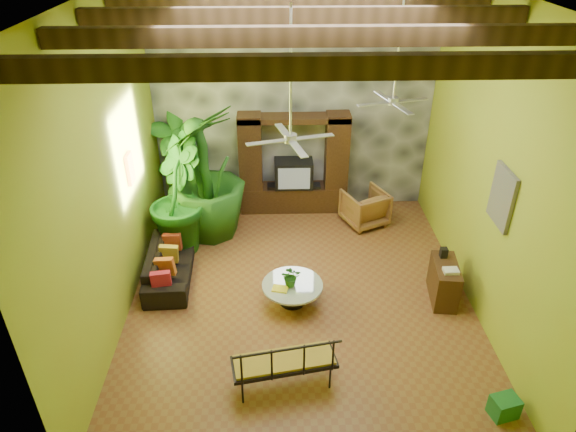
{
  "coord_description": "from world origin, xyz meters",
  "views": [
    {
      "loc": [
        -0.45,
        -7.21,
        5.98
      ],
      "look_at": [
        -0.22,
        0.2,
        1.55
      ],
      "focal_mm": 32.0,
      "sensor_mm": 36.0,
      "label": 1
    }
  ],
  "objects_px": {
    "tall_plant_a": "(181,163)",
    "iron_bench": "(284,362)",
    "coffee_table": "(292,291)",
    "side_console": "(444,282)",
    "ceiling_fan_front": "(291,125)",
    "wicker_armchair": "(365,207)",
    "ceiling_fan_back": "(394,89)",
    "sofa": "(170,263)",
    "tall_plant_b": "(176,196)",
    "entertainment_center": "(294,171)",
    "tall_plant_c": "(206,174)",
    "green_bin": "(504,407)"
  },
  "relations": [
    {
      "from": "entertainment_center",
      "to": "sofa",
      "type": "distance_m",
      "value": 3.52
    },
    {
      "from": "ceiling_fan_front",
      "to": "tall_plant_a",
      "type": "distance_m",
      "value": 4.76
    },
    {
      "from": "coffee_table",
      "to": "ceiling_fan_front",
      "type": "bearing_deg",
      "value": -102.4
    },
    {
      "from": "entertainment_center",
      "to": "coffee_table",
      "type": "distance_m",
      "value": 3.4
    },
    {
      "from": "ceiling_fan_back",
      "to": "tall_plant_a",
      "type": "relative_size",
      "value": 0.77
    },
    {
      "from": "green_bin",
      "to": "iron_bench",
      "type": "bearing_deg",
      "value": 169.67
    },
    {
      "from": "sofa",
      "to": "iron_bench",
      "type": "relative_size",
      "value": 1.29
    },
    {
      "from": "tall_plant_b",
      "to": "tall_plant_c",
      "type": "distance_m",
      "value": 0.8
    },
    {
      "from": "tall_plant_a",
      "to": "coffee_table",
      "type": "height_order",
      "value": "tall_plant_a"
    },
    {
      "from": "entertainment_center",
      "to": "sofa",
      "type": "height_order",
      "value": "entertainment_center"
    },
    {
      "from": "ceiling_fan_back",
      "to": "tall_plant_c",
      "type": "distance_m",
      "value": 4.08
    },
    {
      "from": "entertainment_center",
      "to": "side_console",
      "type": "height_order",
      "value": "entertainment_center"
    },
    {
      "from": "ceiling_fan_back",
      "to": "tall_plant_b",
      "type": "bearing_deg",
      "value": 173.39
    },
    {
      "from": "tall_plant_c",
      "to": "iron_bench",
      "type": "distance_m",
      "value": 4.61
    },
    {
      "from": "tall_plant_a",
      "to": "iron_bench",
      "type": "distance_m",
      "value": 5.7
    },
    {
      "from": "entertainment_center",
      "to": "wicker_armchair",
      "type": "relative_size",
      "value": 2.78
    },
    {
      "from": "tall_plant_b",
      "to": "iron_bench",
      "type": "relative_size",
      "value": 1.51
    },
    {
      "from": "tall_plant_c",
      "to": "coffee_table",
      "type": "distance_m",
      "value": 3.12
    },
    {
      "from": "wicker_armchair",
      "to": "tall_plant_a",
      "type": "relative_size",
      "value": 0.36
    },
    {
      "from": "tall_plant_a",
      "to": "coffee_table",
      "type": "distance_m",
      "value": 4.18
    },
    {
      "from": "ceiling_fan_front",
      "to": "sofa",
      "type": "relative_size",
      "value": 0.92
    },
    {
      "from": "wicker_armchair",
      "to": "tall_plant_b",
      "type": "distance_m",
      "value": 4.06
    },
    {
      "from": "tall_plant_a",
      "to": "side_console",
      "type": "relative_size",
      "value": 2.68
    },
    {
      "from": "tall_plant_a",
      "to": "tall_plant_c",
      "type": "bearing_deg",
      "value": -54.89
    },
    {
      "from": "iron_bench",
      "to": "green_bin",
      "type": "xyz_separation_m",
      "value": [
        2.99,
        -0.55,
        -0.38
      ]
    },
    {
      "from": "entertainment_center",
      "to": "tall_plant_c",
      "type": "relative_size",
      "value": 0.86
    },
    {
      "from": "tall_plant_a",
      "to": "iron_bench",
      "type": "bearing_deg",
      "value": -67.74
    },
    {
      "from": "sofa",
      "to": "green_bin",
      "type": "relative_size",
      "value": 5.56
    },
    {
      "from": "entertainment_center",
      "to": "coffee_table",
      "type": "xyz_separation_m",
      "value": [
        -0.15,
        -3.32,
        -0.71
      ]
    },
    {
      "from": "entertainment_center",
      "to": "ceiling_fan_front",
      "type": "bearing_deg",
      "value": -93.24
    },
    {
      "from": "tall_plant_a",
      "to": "green_bin",
      "type": "distance_m",
      "value": 7.81
    },
    {
      "from": "tall_plant_a",
      "to": "coffee_table",
      "type": "xyz_separation_m",
      "value": [
        2.33,
        -3.33,
        -0.94
      ]
    },
    {
      "from": "ceiling_fan_front",
      "to": "entertainment_center",
      "type": "bearing_deg",
      "value": 86.76
    },
    {
      "from": "tall_plant_b",
      "to": "iron_bench",
      "type": "height_order",
      "value": "tall_plant_b"
    },
    {
      "from": "wicker_armchair",
      "to": "green_bin",
      "type": "height_order",
      "value": "wicker_armchair"
    },
    {
      "from": "sofa",
      "to": "tall_plant_a",
      "type": "bearing_deg",
      "value": -0.72
    },
    {
      "from": "ceiling_fan_front",
      "to": "tall_plant_b",
      "type": "xyz_separation_m",
      "value": [
        -2.17,
        2.06,
        -2.22
      ]
    },
    {
      "from": "green_bin",
      "to": "ceiling_fan_back",
      "type": "bearing_deg",
      "value": 105.31
    },
    {
      "from": "tall_plant_a",
      "to": "green_bin",
      "type": "height_order",
      "value": "tall_plant_a"
    },
    {
      "from": "green_bin",
      "to": "tall_plant_a",
      "type": "bearing_deg",
      "value": 131.6
    },
    {
      "from": "sofa",
      "to": "tall_plant_a",
      "type": "distance_m",
      "value": 2.65
    },
    {
      "from": "ceiling_fan_front",
      "to": "wicker_armchair",
      "type": "relative_size",
      "value": 2.15
    },
    {
      "from": "green_bin",
      "to": "tall_plant_c",
      "type": "bearing_deg",
      "value": 132.76
    },
    {
      "from": "iron_bench",
      "to": "ceiling_fan_back",
      "type": "bearing_deg",
      "value": 49.27
    },
    {
      "from": "ceiling_fan_back",
      "to": "tall_plant_b",
      "type": "distance_m",
      "value": 4.57
    },
    {
      "from": "wicker_armchair",
      "to": "side_console",
      "type": "relative_size",
      "value": 0.96
    },
    {
      "from": "ceiling_fan_back",
      "to": "wicker_armchair",
      "type": "bearing_deg",
      "value": 93.02
    },
    {
      "from": "coffee_table",
      "to": "side_console",
      "type": "bearing_deg",
      "value": 0.86
    },
    {
      "from": "tall_plant_a",
      "to": "tall_plant_c",
      "type": "height_order",
      "value": "tall_plant_c"
    },
    {
      "from": "coffee_table",
      "to": "ceiling_fan_back",
      "type": "bearing_deg",
      "value": 38.27
    }
  ]
}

